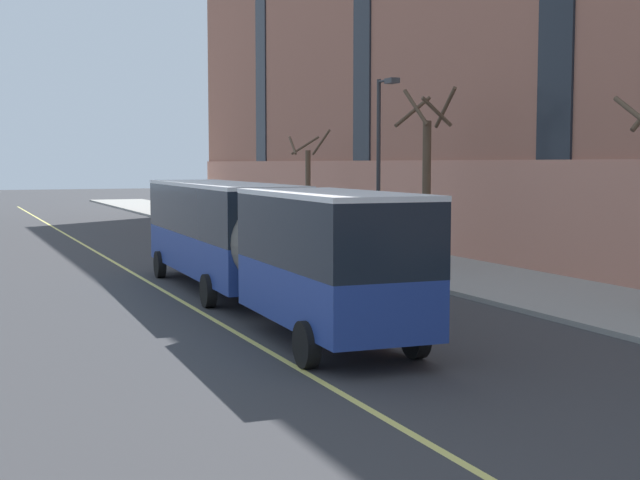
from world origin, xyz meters
TOP-DOWN VIEW (x-y plane):
  - ground_plane at (0.00, 0.00)m, footprint 260.00×260.00m
  - sidewalk at (9.31, 3.00)m, footprint 5.93×160.00m
  - city_bus at (-0.35, 6.00)m, footprint 3.36×19.13m
  - parked_car_navy_0 at (5.26, 27.53)m, footprint 2.03×4.64m
  - parked_car_silver_2 at (5.10, 16.46)m, footprint 2.09×4.77m
  - street_tree_far_uptown at (9.33, 12.62)m, footprint 2.06×2.07m
  - street_tree_far_downtown at (9.34, 25.41)m, footprint 2.05×1.75m
  - street_lamp at (6.94, 12.01)m, footprint 0.36×1.48m
  - lane_centerline at (-2.06, 3.00)m, footprint 0.16×140.00m

SIDE VIEW (x-z plane):
  - ground_plane at x=0.00m, z-range 0.00..0.00m
  - lane_centerline at x=-2.06m, z-range 0.00..0.01m
  - sidewalk at x=9.31m, z-range 0.00..0.15m
  - parked_car_navy_0 at x=5.26m, z-range 0.00..1.56m
  - parked_car_silver_2 at x=5.10m, z-range 0.00..1.56m
  - city_bus at x=-0.35m, z-range 0.29..3.91m
  - street_tree_far_downtown at x=9.34m, z-range 0.13..6.04m
  - street_tree_far_uptown at x=9.33m, z-range 0.21..7.38m
  - street_lamp at x=6.94m, z-range 0.94..8.30m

